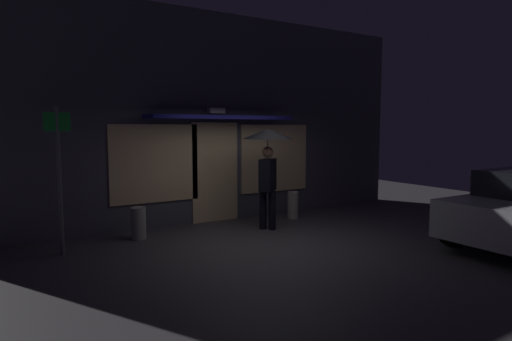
{
  "coord_description": "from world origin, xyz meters",
  "views": [
    {
      "loc": [
        -4.22,
        -6.36,
        2.08
      ],
      "look_at": [
        0.28,
        0.91,
        1.23
      ],
      "focal_mm": 30.2,
      "sensor_mm": 36.0,
      "label": 1
    }
  ],
  "objects_px": {
    "sidewalk_bollard": "(293,205)",
    "sidewalk_bollard_2": "(138,223)",
    "person_with_umbrella": "(268,152)",
    "street_sign_post": "(59,172)"
  },
  "relations": [
    {
      "from": "street_sign_post",
      "to": "sidewalk_bollard",
      "type": "bearing_deg",
      "value": 3.36
    },
    {
      "from": "person_with_umbrella",
      "to": "sidewalk_bollard_2",
      "type": "bearing_deg",
      "value": -52.39
    },
    {
      "from": "person_with_umbrella",
      "to": "street_sign_post",
      "type": "relative_size",
      "value": 0.85
    },
    {
      "from": "sidewalk_bollard",
      "to": "sidewalk_bollard_2",
      "type": "height_order",
      "value": "sidewalk_bollard"
    },
    {
      "from": "sidewalk_bollard",
      "to": "sidewalk_bollard_2",
      "type": "bearing_deg",
      "value": 179.24
    },
    {
      "from": "person_with_umbrella",
      "to": "sidewalk_bollard",
      "type": "xyz_separation_m",
      "value": [
        1.06,
        0.56,
        -1.29
      ]
    },
    {
      "from": "street_sign_post",
      "to": "sidewalk_bollard",
      "type": "height_order",
      "value": "street_sign_post"
    },
    {
      "from": "sidewalk_bollard",
      "to": "sidewalk_bollard_2",
      "type": "relative_size",
      "value": 1.03
    },
    {
      "from": "person_with_umbrella",
      "to": "street_sign_post",
      "type": "distance_m",
      "value": 3.86
    },
    {
      "from": "sidewalk_bollard",
      "to": "sidewalk_bollard_2",
      "type": "xyz_separation_m",
      "value": [
        -3.55,
        0.05,
        -0.01
      ]
    }
  ]
}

